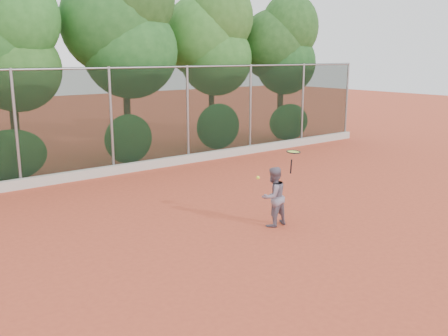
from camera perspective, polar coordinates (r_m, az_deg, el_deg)
ground at (r=11.39m, az=3.12°, el=-7.03°), size 80.00×80.00×0.00m
concrete_curb at (r=16.88m, az=-12.22°, el=-0.18°), size 24.00×0.20×0.30m
tennis_player at (r=11.47m, az=5.66°, el=-3.28°), size 0.69×0.55×1.39m
chainlink_fence at (r=16.75m, az=-12.77°, el=5.63°), size 24.09×0.09×3.50m
foliage_backdrop at (r=18.25m, az=-17.52°, el=13.94°), size 23.70×3.63×7.55m
tennis_racket at (r=11.38m, az=7.91°, el=1.64°), size 0.40×0.40×0.54m
tennis_ball_in_flight at (r=10.46m, az=3.91°, el=-1.11°), size 0.07×0.07×0.07m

